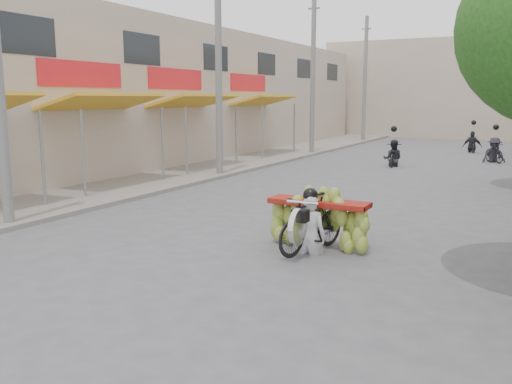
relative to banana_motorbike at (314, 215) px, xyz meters
name	(u,v)px	position (x,y,z in m)	size (l,w,h in m)	color
ground	(91,320)	(-1.33, -4.43, -0.69)	(120.00, 120.00, 0.00)	#59595E
sidewalk_left	(225,164)	(-8.33, 10.57, -0.63)	(4.00, 60.00, 0.12)	gray
shophouse_row_left	(117,95)	(-13.31, 9.55, 2.31)	(9.77, 40.00, 6.00)	#B9A692
far_building	(468,89)	(-1.33, 33.57, 2.81)	(20.00, 6.00, 7.00)	#B9A692
utility_pole_mid	(219,65)	(-6.73, 7.57, 3.34)	(0.60, 0.24, 8.00)	slate
utility_pole_far	(313,74)	(-6.73, 16.57, 3.34)	(0.60, 0.24, 8.00)	slate
utility_pole_back	(365,80)	(-6.73, 25.57, 3.34)	(0.60, 0.24, 8.00)	slate
banana_motorbike	(314,215)	(0.00, 0.00, 0.00)	(2.20, 1.96, 2.06)	black
bg_motorbike_a	(393,149)	(-1.83, 13.56, 0.05)	(0.86, 1.70, 1.95)	black
bg_motorbike_b	(495,143)	(1.85, 17.03, 0.19)	(1.19, 1.49, 1.95)	black
bg_motorbike_c	(473,137)	(0.45, 21.46, 0.15)	(1.05, 1.48, 1.95)	black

